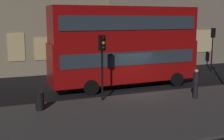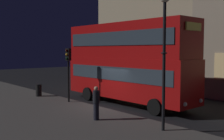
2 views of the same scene
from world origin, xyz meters
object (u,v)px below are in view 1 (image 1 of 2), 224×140
at_px(pedestrian, 196,83).
at_px(traffic_light_far_side, 213,40).
at_px(double_decker_bus, 125,43).
at_px(traffic_light_near_kerb, 102,54).
at_px(litter_bin, 40,101).

bearing_deg(pedestrian, traffic_light_far_side, 10.41).
distance_m(double_decker_bus, traffic_light_far_side, 10.13).
height_order(double_decker_bus, traffic_light_near_kerb, double_decker_bus).
distance_m(traffic_light_near_kerb, litter_bin, 4.23).
bearing_deg(double_decker_bus, traffic_light_near_kerb, -132.29).
bearing_deg(double_decker_bus, pedestrian, -62.24).
bearing_deg(double_decker_bus, traffic_light_far_side, 14.46).
bearing_deg(traffic_light_near_kerb, litter_bin, 173.06).
bearing_deg(traffic_light_far_side, pedestrian, 37.95).
distance_m(pedestrian, litter_bin, 8.86).
bearing_deg(litter_bin, traffic_light_near_kerb, 8.22).
relative_size(traffic_light_far_side, litter_bin, 4.23).
bearing_deg(litter_bin, pedestrian, -6.71).
bearing_deg(litter_bin, traffic_light_far_side, 21.60).
distance_m(double_decker_bus, pedestrian, 5.65).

